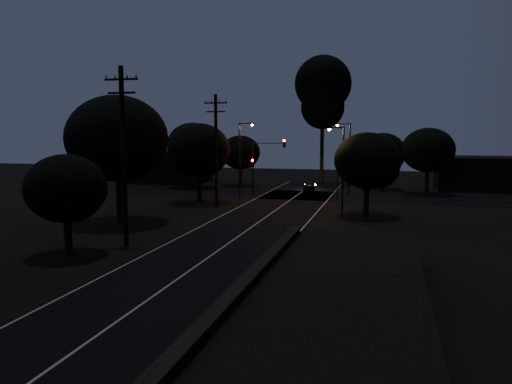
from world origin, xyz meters
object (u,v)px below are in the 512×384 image
Objects in this scene: tall_pine at (323,91)px; streetlight_a at (241,155)px; signal_left at (253,170)px; signal_mast at (268,157)px; streetlight_b at (348,153)px; streetlight_c at (341,164)px; car at (309,186)px; utility_pole_far at (216,148)px; utility_pole_mid at (123,154)px; signal_right at (338,172)px.

tall_pine is 19.70m from streetlight_a.
signal_mast reaches higher than signal_left.
tall_pine is at bearing 111.38° from streetlight_b.
car is at bearing 107.66° from streetlight_c.
utility_pole_mid is at bearing -90.00° from utility_pole_far.
signal_mast is 7.97m from car.
signal_mast is at bearing -154.01° from streetlight_b.
signal_right is 10.18m from streetlight_c.
signal_left is 8.35m from car.
tall_pine is 18.62m from signal_left.
streetlight_a is at bearing -110.36° from tall_pine.
streetlight_c is at bearing 101.88° from car.
signal_left is 0.51× the size of streetlight_b.
tall_pine reaches higher than signal_left.
utility_pole_mid is 25.19m from signal_left.
streetlight_a is at bearing 47.16° from car.
signal_mast is 1.82× the size of car.
signal_left is at bearing 136.24° from streetlight_c.
utility_pole_far reaches higher than car.
signal_left is (1.40, 7.99, -2.65)m from utility_pole_far.
signal_right is at bearing 0.00° from signal_left.
signal_mast reaches higher than car.
signal_right is 0.51× the size of streetlight_b.
streetlight_b is at bearing 22.05° from signal_left.
utility_pole_mid is 1.38× the size of streetlight_b.
signal_left is 0.66× the size of signal_mast.
streetlight_c is at bearing -48.81° from signal_mast.
utility_pole_far is 1.68× the size of signal_mast.
signal_mast is at bearing 179.97° from signal_right.
signal_right is 7.66m from signal_mast.
signal_mast is at bearing 0.13° from signal_left.
signal_left is 10.84m from streetlight_b.
signal_right is (9.20, 0.00, 0.00)m from signal_left.
tall_pine is 4.17× the size of signal_right.
signal_mast is 0.78× the size of streetlight_b.
utility_pole_mid is 23.04m from streetlight_a.
utility_pole_far is 1.40× the size of streetlight_c.
streetlight_a reaches higher than signal_mast.
streetlight_b is at bearing 68.70° from utility_pole_mid.
tall_pine is (7.00, 40.00, 6.59)m from utility_pole_mid.
utility_pole_far is (0.00, 17.00, -0.25)m from utility_pole_mid.
streetlight_b is 2.33× the size of car.
signal_right is 0.51× the size of streetlight_a.
signal_mast is (1.69, 0.00, 1.50)m from signal_left.
streetlight_c is at bearing -79.07° from tall_pine.
utility_pole_mid reaches higher than signal_mast.
car is at bearing 48.42° from signal_left.
signal_right is 1.19× the size of car.
streetlight_b is at bearing 150.60° from car.
signal_mast is at bearing 68.89° from utility_pole_far.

